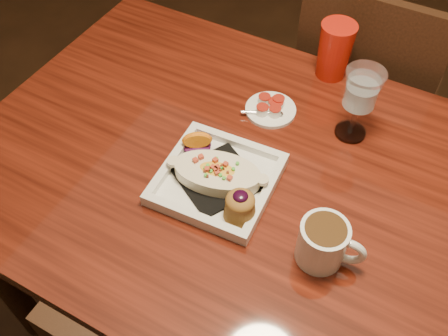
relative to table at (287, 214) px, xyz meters
The scene contains 9 objects.
floor 0.65m from the table, ahead, with size 7.00×7.00×0.00m, color #311C10.
table is the anchor object (origin of this frame).
chair_far 0.65m from the table, 90.00° to the left, with size 0.42×0.42×0.93m.
plate 0.20m from the table, 153.15° to the right, with size 0.26×0.26×0.08m.
coffee_mug 0.23m from the table, 46.99° to the right, with size 0.13×0.09×0.10m.
goblet 0.32m from the table, 75.68° to the left, with size 0.09×0.09×0.18m.
saucer 0.26m from the table, 126.61° to the left, with size 0.12×0.12×0.08m.
creamer_loose 0.27m from the table, 122.93° to the left, with size 0.04×0.04×0.03m.
red_tumbler 0.44m from the table, 99.11° to the left, with size 0.09×0.09×0.15m, color red.
Camera 1 is at (0.18, -0.64, 1.61)m, focal length 40.00 mm.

